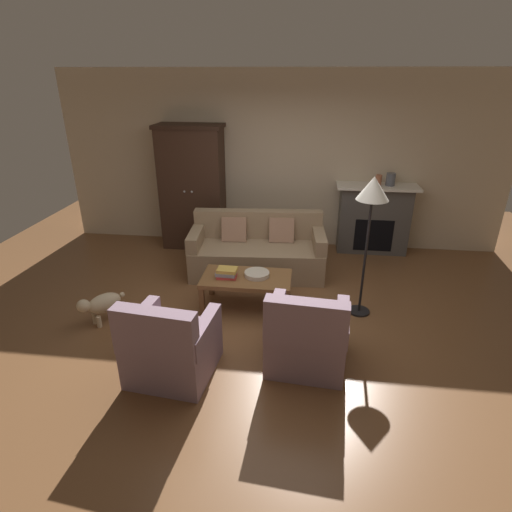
# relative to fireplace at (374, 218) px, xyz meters

# --- Properties ---
(ground_plane) EXTENTS (9.60, 9.60, 0.00)m
(ground_plane) POSITION_rel_fireplace_xyz_m (-1.55, -2.30, -0.57)
(ground_plane) COLOR brown
(back_wall) EXTENTS (7.20, 0.10, 2.80)m
(back_wall) POSITION_rel_fireplace_xyz_m (-1.55, 0.25, 0.83)
(back_wall) COLOR beige
(back_wall) RESTS_ON ground
(fireplace) EXTENTS (1.26, 0.48, 1.12)m
(fireplace) POSITION_rel_fireplace_xyz_m (0.00, 0.00, 0.00)
(fireplace) COLOR #4C4947
(fireplace) RESTS_ON ground
(armoire) EXTENTS (1.06, 0.57, 2.00)m
(armoire) POSITION_rel_fireplace_xyz_m (-2.95, -0.08, 0.43)
(armoire) COLOR #382319
(armoire) RESTS_ON ground
(couch) EXTENTS (1.97, 0.99, 0.86)m
(couch) POSITION_rel_fireplace_xyz_m (-1.77, -1.00, -0.25)
(couch) COLOR #937A5B
(couch) RESTS_ON ground
(coffee_table) EXTENTS (1.10, 0.60, 0.42)m
(coffee_table) POSITION_rel_fireplace_xyz_m (-1.79, -2.02, -0.20)
(coffee_table) COLOR brown
(coffee_table) RESTS_ON ground
(fruit_bowl) EXTENTS (0.31, 0.31, 0.05)m
(fruit_bowl) POSITION_rel_fireplace_xyz_m (-1.66, -1.98, -0.12)
(fruit_bowl) COLOR beige
(fruit_bowl) RESTS_ON coffee_table
(book_stack) EXTENTS (0.26, 0.19, 0.12)m
(book_stack) POSITION_rel_fireplace_xyz_m (-2.02, -2.06, -0.09)
(book_stack) COLOR #B73833
(book_stack) RESTS_ON coffee_table
(mantel_vase_terracotta) EXTENTS (0.10, 0.10, 0.16)m
(mantel_vase_terracotta) POSITION_rel_fireplace_xyz_m (-0.00, -0.02, 0.63)
(mantel_vase_terracotta) COLOR #A86042
(mantel_vase_terracotta) RESTS_ON fireplace
(mantel_vase_slate) EXTENTS (0.14, 0.14, 0.19)m
(mantel_vase_slate) POSITION_rel_fireplace_xyz_m (0.18, -0.02, 0.65)
(mantel_vase_slate) COLOR #565B66
(mantel_vase_slate) RESTS_ON fireplace
(armchair_near_left) EXTENTS (0.85, 0.85, 0.88)m
(armchair_near_left) POSITION_rel_fireplace_xyz_m (-2.33, -3.38, -0.25)
(armchair_near_left) COLOR gray
(armchair_near_left) RESTS_ON ground
(armchair_near_right) EXTENTS (0.84, 0.83, 0.88)m
(armchair_near_right) POSITION_rel_fireplace_xyz_m (-1.03, -3.06, -0.25)
(armchair_near_right) COLOR gray
(armchair_near_right) RESTS_ON ground
(floor_lamp) EXTENTS (0.36, 0.36, 1.70)m
(floor_lamp) POSITION_rel_fireplace_xyz_m (-0.38, -1.98, 0.90)
(floor_lamp) COLOR black
(floor_lamp) RESTS_ON ground
(dog) EXTENTS (0.43, 0.48, 0.39)m
(dog) POSITION_rel_fireplace_xyz_m (-3.42, -2.58, -0.32)
(dog) COLOR beige
(dog) RESTS_ON ground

